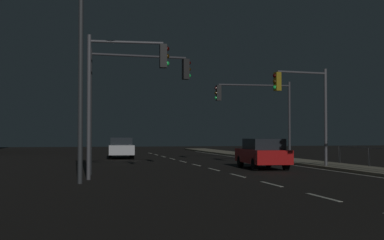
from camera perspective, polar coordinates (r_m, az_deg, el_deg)
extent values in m
plane|color=black|center=(23.02, 4.67, -6.05)|extent=(112.00, 112.00, 0.00)
cube|color=gray|center=(25.90, 19.51, -5.32)|extent=(2.49, 77.00, 0.14)
cube|color=silver|center=(15.14, 14.29, -8.28)|extent=(0.14, 2.00, 0.01)
cube|color=silver|center=(18.78, 8.75, -7.02)|extent=(0.14, 2.00, 0.01)
cube|color=silver|center=(22.54, 5.04, -6.13)|extent=(0.14, 2.00, 0.01)
cube|color=silver|center=(26.37, 2.42, -5.48)|extent=(0.14, 2.00, 0.01)
cube|color=silver|center=(30.25, 0.46, -4.99)|extent=(0.14, 2.00, 0.01)
cube|color=silver|center=(34.15, -1.05, -4.61)|extent=(0.14, 2.00, 0.01)
cube|color=silver|center=(38.08, -2.24, -4.31)|extent=(0.14, 2.00, 0.01)
cube|color=silver|center=(42.02, -3.21, -4.06)|extent=(0.14, 2.00, 0.01)
cube|color=silver|center=(45.97, -4.02, -3.85)|extent=(0.14, 2.00, 0.01)
cube|color=silver|center=(49.92, -4.69, -3.67)|extent=(0.14, 2.00, 0.01)
cube|color=silver|center=(29.61, 11.88, -5.03)|extent=(0.14, 53.00, 0.01)
cube|color=#B71414|center=(27.12, 7.76, -3.96)|extent=(2.07, 4.50, 0.70)
cube|color=#1E2328|center=(26.87, 7.92, -2.65)|extent=(1.74, 2.55, 0.55)
cylinder|color=black|center=(28.28, 5.38, -4.58)|extent=(0.26, 0.65, 0.64)
cylinder|color=black|center=(28.72, 8.48, -4.53)|extent=(0.26, 0.65, 0.64)
cylinder|color=black|center=(25.56, 6.97, -4.89)|extent=(0.26, 0.65, 0.64)
cylinder|color=black|center=(26.05, 10.36, -4.81)|extent=(0.26, 0.65, 0.64)
cube|color=silver|center=(39.08, -7.86, -3.25)|extent=(2.07, 4.50, 0.70)
cube|color=#1E2328|center=(39.31, -7.86, -2.33)|extent=(1.74, 2.55, 0.55)
cylinder|color=black|center=(37.71, -6.59, -3.85)|extent=(0.26, 0.65, 0.64)
cylinder|color=black|center=(37.67, -9.03, -3.84)|extent=(0.26, 0.65, 0.64)
cylinder|color=black|center=(40.52, -6.77, -3.69)|extent=(0.26, 0.65, 0.64)
cylinder|color=black|center=(40.48, -9.04, -3.69)|extent=(0.26, 0.65, 0.64)
cylinder|color=#4C4C51|center=(28.16, 14.57, 0.31)|extent=(0.16, 0.16, 5.13)
cylinder|color=#4C4C51|center=(27.57, 12.05, 5.17)|extent=(2.85, 0.44, 0.11)
cube|color=olive|center=(26.80, 9.43, 4.22)|extent=(0.32, 0.37, 0.95)
sphere|color=black|center=(26.76, 9.13, 4.87)|extent=(0.20, 0.20, 0.20)
sphere|color=black|center=(26.73, 9.14, 4.23)|extent=(0.20, 0.20, 0.20)
sphere|color=#19D84C|center=(26.70, 9.14, 3.59)|extent=(0.20, 0.20, 0.20)
cylinder|color=#2D3033|center=(23.18, -11.20, 0.95)|extent=(0.16, 0.16, 5.61)
cylinder|color=#38383D|center=(23.76, -5.84, 7.06)|extent=(4.39, 0.46, 0.11)
cube|color=black|center=(24.20, -0.71, 5.64)|extent=(0.31, 0.36, 0.95)
sphere|color=black|center=(24.28, -0.35, 6.33)|extent=(0.20, 0.20, 0.20)
sphere|color=black|center=(24.24, -0.35, 5.62)|extent=(0.20, 0.20, 0.20)
sphere|color=#19D84C|center=(24.21, -0.35, 4.92)|extent=(0.20, 0.20, 0.20)
cylinder|color=#38383D|center=(33.01, 10.73, -0.13)|extent=(0.16, 0.16, 4.98)
cylinder|color=#38383D|center=(32.39, 6.91, 3.85)|extent=(4.59, 0.27, 0.11)
cube|color=black|center=(31.73, 2.96, 3.00)|extent=(0.29, 0.35, 0.95)
sphere|color=black|center=(31.72, 2.68, 3.55)|extent=(0.20, 0.20, 0.20)
sphere|color=black|center=(31.70, 2.68, 3.01)|extent=(0.20, 0.20, 0.20)
sphere|color=#19D84C|center=(31.67, 2.68, 2.47)|extent=(0.20, 0.20, 0.20)
cylinder|color=#4C4C51|center=(20.73, -11.34, 1.42)|extent=(0.16, 0.16, 5.74)
cylinder|color=#4C4C51|center=(21.04, -7.24, 8.54)|extent=(2.95, 0.27, 0.11)
cube|color=black|center=(21.05, -3.21, 7.08)|extent=(0.30, 0.35, 0.95)
sphere|color=black|center=(21.12, -2.78, 7.87)|extent=(0.20, 0.20, 0.20)
sphere|color=black|center=(21.07, -2.78, 7.07)|extent=(0.20, 0.20, 0.20)
sphere|color=#19D84C|center=(21.03, -2.79, 6.26)|extent=(0.20, 0.20, 0.20)
cylinder|color=#2D3033|center=(19.16, -12.23, 3.72)|extent=(0.18, 0.18, 7.10)
cylinder|color=#59595E|center=(28.33, 18.99, -3.90)|extent=(0.09, 0.09, 0.95)
cylinder|color=#59595E|center=(31.02, 15.99, -3.72)|extent=(0.09, 0.09, 0.95)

